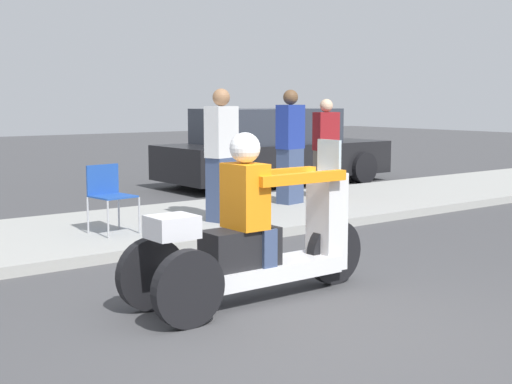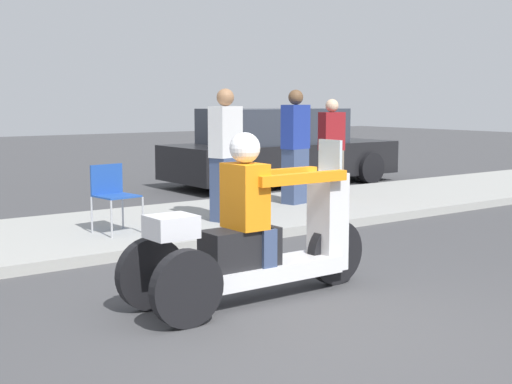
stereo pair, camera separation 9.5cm
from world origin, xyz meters
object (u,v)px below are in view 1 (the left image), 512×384
Objects in this scene: spectator_far_back at (290,149)px; parked_car_lot_left at (273,149)px; folding_chair_set_back at (108,191)px; spectator_with_child at (222,158)px; spectator_mid_group at (326,150)px; motorcycle_trike at (256,241)px.

parked_car_lot_left is at bearing 55.80° from spectator_far_back.
folding_chair_set_back is at bearing -147.08° from parked_car_lot_left.
spectator_with_child is at bearing -136.17° from parked_car_lot_left.
spectator_with_child is 1.00× the size of spectator_far_back.
spectator_far_back is at bearing -171.22° from spectator_mid_group.
spectator_far_back reaches higher than spectator_mid_group.
spectator_mid_group is at bearing 41.19° from motorcycle_trike.
motorcycle_trike is 5.03m from spectator_far_back.
spectator_far_back reaches higher than parked_car_lot_left.
motorcycle_trike is at bearing -133.40° from spectator_far_back.
parked_car_lot_left reaches higher than folding_chair_set_back.
spectator_far_back reaches higher than spectator_with_child.
spectator_far_back is (3.44, 3.64, 0.44)m from motorcycle_trike.
spectator_with_child is 1.89m from spectator_far_back.
spectator_with_child is at bearing 60.31° from motorcycle_trike.
spectator_far_back is 3.38m from folding_chair_set_back.
motorcycle_trike is 5.74m from spectator_mid_group.
spectator_far_back is at bearing 46.60° from motorcycle_trike.
spectator_with_child reaches higher than parked_car_lot_left.
folding_chair_set_back is (-4.19, -0.67, -0.27)m from spectator_mid_group.
spectator_mid_group is at bearing 8.78° from spectator_far_back.
parked_car_lot_left is (1.96, 2.88, -0.24)m from spectator_far_back.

